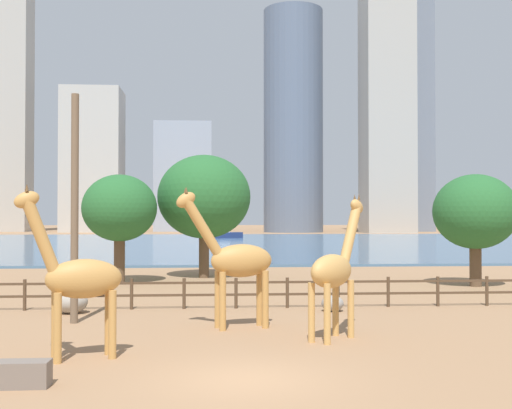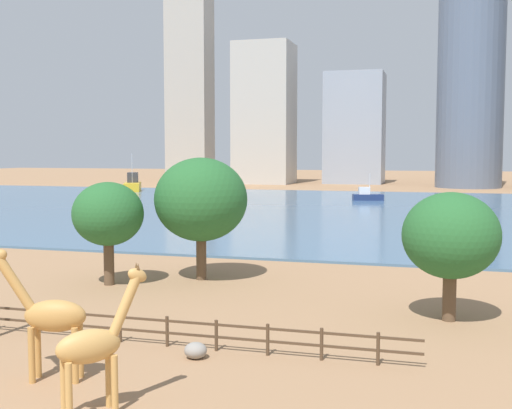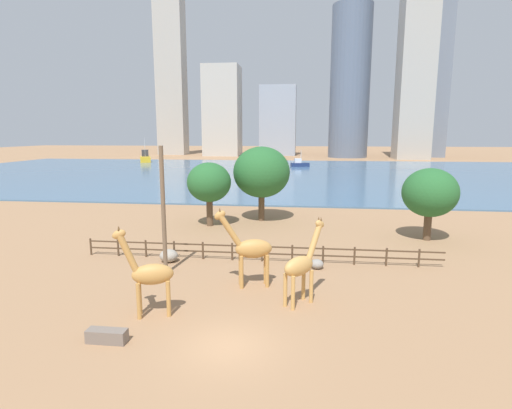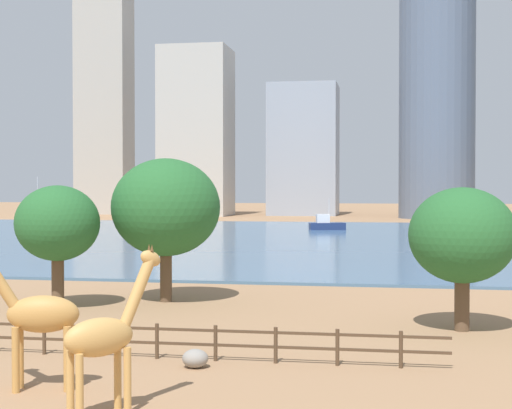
# 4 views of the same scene
# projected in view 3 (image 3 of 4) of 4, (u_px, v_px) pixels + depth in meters

# --- Properties ---
(ground_plane) EXTENTS (400.00, 400.00, 0.00)m
(ground_plane) POSITION_uv_depth(u_px,v_px,m) (290.00, 172.00, 95.76)
(ground_plane) COLOR #9E7551
(harbor_water) EXTENTS (180.00, 86.00, 0.20)m
(harbor_water) POSITION_uv_depth(u_px,v_px,m) (290.00, 173.00, 92.81)
(harbor_water) COLOR #476B8C
(harbor_water) RESTS_ON ground
(giraffe_tall) EXTENTS (3.60, 1.51, 4.95)m
(giraffe_tall) POSITION_uv_depth(u_px,v_px,m) (250.00, 249.00, 24.10)
(giraffe_tall) COLOR #C18C47
(giraffe_tall) RESTS_ON ground
(giraffe_companion) EXTENTS (2.49, 2.65, 4.69)m
(giraffe_companion) POSITION_uv_depth(u_px,v_px,m) (301.00, 265.00, 21.61)
(giraffe_companion) COLOR tan
(giraffe_companion) RESTS_ON ground
(giraffe_young) EXTENTS (2.97, 1.52, 4.79)m
(giraffe_young) POSITION_uv_depth(u_px,v_px,m) (149.00, 274.00, 20.17)
(giraffe_young) COLOR #C18C47
(giraffe_young) RESTS_ON ground
(utility_pole) EXTENTS (0.28, 0.28, 8.48)m
(utility_pole) POSITION_uv_depth(u_px,v_px,m) (163.00, 211.00, 25.95)
(utility_pole) COLOR brown
(utility_pole) RESTS_ON ground
(boulder_near_fence) EXTENTS (0.92, 0.87, 0.65)m
(boulder_near_fence) POSITION_uv_depth(u_px,v_px,m) (317.00, 264.00, 27.61)
(boulder_near_fence) COLOR gray
(boulder_near_fence) RESTS_ON ground
(boulder_by_pole) EXTENTS (1.32, 1.24, 0.93)m
(boulder_by_pole) POSITION_uv_depth(u_px,v_px,m) (169.00, 256.00, 29.04)
(boulder_by_pole) COLOR gray
(boulder_by_pole) RESTS_ON ground
(feeding_trough) EXTENTS (1.80, 0.60, 0.60)m
(feeding_trough) POSITION_uv_depth(u_px,v_px,m) (107.00, 336.00, 17.86)
(feeding_trough) COLOR #72665B
(feeding_trough) RESTS_ON ground
(enclosure_fence) EXTENTS (26.12, 0.14, 1.30)m
(enclosure_fence) POSITION_uv_depth(u_px,v_px,m) (254.00, 251.00, 29.20)
(enclosure_fence) COLOR #4C3826
(enclosure_fence) RESTS_ON ground
(tree_left_large) EXTENTS (4.69, 4.69, 6.32)m
(tree_left_large) POSITION_uv_depth(u_px,v_px,m) (430.00, 193.00, 34.40)
(tree_left_large) COLOR brown
(tree_left_large) RESTS_ON ground
(tree_center_broad) EXTENTS (4.39, 4.39, 6.41)m
(tree_center_broad) POSITION_uv_depth(u_px,v_px,m) (209.00, 183.00, 39.75)
(tree_center_broad) COLOR brown
(tree_center_broad) RESTS_ON ground
(tree_right_tall) EXTENTS (5.98, 5.98, 7.90)m
(tree_right_tall) POSITION_uv_depth(u_px,v_px,m) (262.00, 172.00, 42.10)
(tree_right_tall) COLOR brown
(tree_right_tall) RESTS_ON ground
(boat_ferry) EXTENTS (5.34, 3.06, 4.54)m
(boat_ferry) POSITION_uv_depth(u_px,v_px,m) (299.00, 164.00, 110.28)
(boat_ferry) COLOR navy
(boat_ferry) RESTS_ON harbor_water
(boat_sailboat) EXTENTS (6.27, 9.21, 7.81)m
(boat_sailboat) POSITION_uv_depth(u_px,v_px,m) (145.00, 158.00, 128.50)
(boat_sailboat) COLOR gold
(boat_sailboat) RESTS_ON harbor_water
(skyline_tower_needle) EXTENTS (14.97, 14.97, 56.09)m
(skyline_tower_needle) POSITION_uv_depth(u_px,v_px,m) (350.00, 83.00, 151.92)
(skyline_tower_needle) COLOR slate
(skyline_tower_needle) RESTS_ON ground
(skyline_block_central) EXTENTS (11.66, 10.77, 87.06)m
(skyline_block_central) POSITION_uv_depth(u_px,v_px,m) (418.00, 33.00, 138.40)
(skyline_block_central) COLOR #ADA89E
(skyline_block_central) RESTS_ON ground
(skyline_tower_glass) EXTENTS (8.83, 11.37, 84.61)m
(skyline_tower_glass) POSITION_uv_depth(u_px,v_px,m) (437.00, 46.00, 152.41)
(skyline_tower_glass) COLOR slate
(skyline_tower_glass) RESTS_ON ground
(skyline_block_left) EXTENTS (14.65, 13.00, 36.43)m
(skyline_block_left) POSITION_uv_depth(u_px,v_px,m) (222.00, 111.00, 165.18)
(skyline_block_left) COLOR #B7B2A8
(skyline_block_left) RESTS_ON ground
(skyline_block_right) EXTENTS (15.03, 13.09, 28.90)m
(skyline_block_right) POSITION_uv_depth(u_px,v_px,m) (278.00, 121.00, 170.21)
(skyline_block_right) COLOR #939EAD
(skyline_block_right) RESTS_ON ground
(skyline_tower_short) EXTENTS (11.80, 8.56, 88.35)m
(skyline_tower_short) POSITION_uv_depth(u_px,v_px,m) (170.00, 50.00, 169.86)
(skyline_tower_short) COLOR #ADA89E
(skyline_tower_short) RESTS_ON ground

